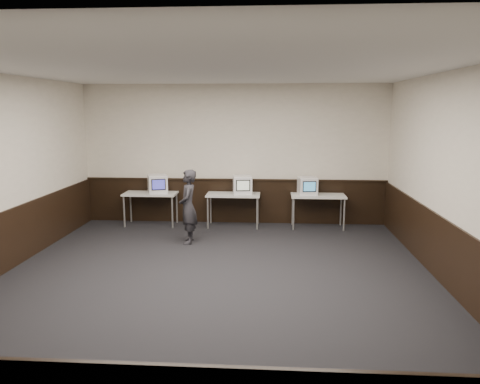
{
  "coord_description": "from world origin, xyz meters",
  "views": [
    {
      "loc": [
        0.85,
        -6.73,
        2.63
      ],
      "look_at": [
        0.29,
        1.6,
        1.15
      ],
      "focal_mm": 35.0,
      "sensor_mm": 36.0,
      "label": 1
    }
  ],
  "objects_px": {
    "desk_center": "(233,197)",
    "desk_right": "(318,198)",
    "desk_left": "(151,196)",
    "emac_left": "(158,184)",
    "emac_center": "(242,185)",
    "emac_right": "(307,186)",
    "person": "(188,207)"
  },
  "relations": [
    {
      "from": "desk_left",
      "to": "desk_center",
      "type": "height_order",
      "value": "same"
    },
    {
      "from": "emac_left",
      "to": "emac_center",
      "type": "xyz_separation_m",
      "value": [
        1.93,
        0.03,
        -0.0
      ]
    },
    {
      "from": "emac_center",
      "to": "desk_right",
      "type": "bearing_deg",
      "value": -8.19
    },
    {
      "from": "desk_right",
      "to": "emac_left",
      "type": "bearing_deg",
      "value": -179.72
    },
    {
      "from": "desk_right",
      "to": "emac_right",
      "type": "distance_m",
      "value": 0.36
    },
    {
      "from": "emac_center",
      "to": "emac_right",
      "type": "height_order",
      "value": "emac_center"
    },
    {
      "from": "emac_left",
      "to": "emac_center",
      "type": "bearing_deg",
      "value": -18.74
    },
    {
      "from": "desk_left",
      "to": "desk_center",
      "type": "bearing_deg",
      "value": 0.0
    },
    {
      "from": "desk_right",
      "to": "desk_center",
      "type": "bearing_deg",
      "value": 180.0
    },
    {
      "from": "desk_left",
      "to": "person",
      "type": "relative_size",
      "value": 0.82
    },
    {
      "from": "desk_left",
      "to": "emac_left",
      "type": "bearing_deg",
      "value": -5.79
    },
    {
      "from": "person",
      "to": "emac_right",
      "type": "bearing_deg",
      "value": 113.79
    },
    {
      "from": "desk_right",
      "to": "emac_center",
      "type": "bearing_deg",
      "value": 179.62
    },
    {
      "from": "desk_right",
      "to": "emac_center",
      "type": "xyz_separation_m",
      "value": [
        -1.7,
        0.01,
        0.28
      ]
    },
    {
      "from": "emac_center",
      "to": "emac_right",
      "type": "distance_m",
      "value": 1.45
    },
    {
      "from": "desk_center",
      "to": "emac_center",
      "type": "relative_size",
      "value": 2.45
    },
    {
      "from": "desk_left",
      "to": "desk_right",
      "type": "height_order",
      "value": "same"
    },
    {
      "from": "emac_center",
      "to": "emac_left",
      "type": "bearing_deg",
      "value": 173.06
    },
    {
      "from": "emac_left",
      "to": "emac_right",
      "type": "distance_m",
      "value": 3.38
    },
    {
      "from": "emac_right",
      "to": "desk_left",
      "type": "bearing_deg",
      "value": 172.13
    },
    {
      "from": "desk_center",
      "to": "desk_right",
      "type": "relative_size",
      "value": 1.0
    },
    {
      "from": "desk_right",
      "to": "emac_left",
      "type": "distance_m",
      "value": 3.63
    },
    {
      "from": "emac_right",
      "to": "person",
      "type": "height_order",
      "value": "person"
    },
    {
      "from": "desk_left",
      "to": "emac_left",
      "type": "height_order",
      "value": "emac_left"
    },
    {
      "from": "emac_left",
      "to": "desk_center",
      "type": "bearing_deg",
      "value": -19.01
    },
    {
      "from": "desk_center",
      "to": "desk_right",
      "type": "xyz_separation_m",
      "value": [
        1.9,
        0.0,
        0.0
      ]
    },
    {
      "from": "desk_center",
      "to": "emac_center",
      "type": "xyz_separation_m",
      "value": [
        0.2,
        0.01,
        0.28
      ]
    },
    {
      "from": "desk_center",
      "to": "person",
      "type": "bearing_deg",
      "value": -119.36
    },
    {
      "from": "desk_right",
      "to": "emac_center",
      "type": "distance_m",
      "value": 1.72
    },
    {
      "from": "desk_left",
      "to": "person",
      "type": "xyz_separation_m",
      "value": [
        1.12,
        -1.39,
        0.06
      ]
    },
    {
      "from": "emac_left",
      "to": "desk_left",
      "type": "bearing_deg",
      "value": 154.6
    },
    {
      "from": "desk_center",
      "to": "emac_right",
      "type": "bearing_deg",
      "value": 0.33
    }
  ]
}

